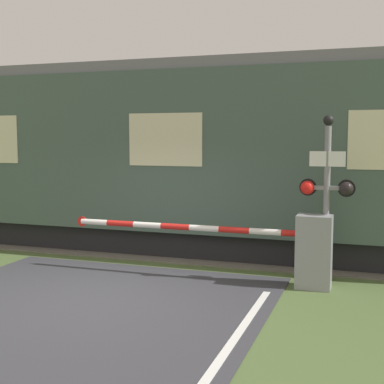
% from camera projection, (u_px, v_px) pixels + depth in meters
% --- Properties ---
extents(ground_plane, '(80.00, 80.00, 0.00)m').
position_uv_depth(ground_plane, '(102.00, 295.00, 8.87)').
color(ground_plane, '#4C6033').
extents(track_bed, '(36.00, 3.20, 0.13)m').
position_uv_depth(track_bed, '(184.00, 247.00, 12.68)').
color(track_bed, '#666056').
rests_on(track_bed, ground_plane).
extents(train, '(16.20, 2.79, 4.25)m').
position_uv_depth(train, '(187.00, 156.00, 12.42)').
color(train, black).
rests_on(train, ground_plane).
extents(crossing_barrier, '(4.95, 0.44, 1.28)m').
position_uv_depth(crossing_barrier, '(295.00, 248.00, 9.33)').
color(crossing_barrier, gray).
rests_on(crossing_barrier, ground_plane).
extents(signal_post, '(0.95, 0.26, 2.99)m').
position_uv_depth(signal_post, '(327.00, 190.00, 9.24)').
color(signal_post, gray).
rests_on(signal_post, ground_plane).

